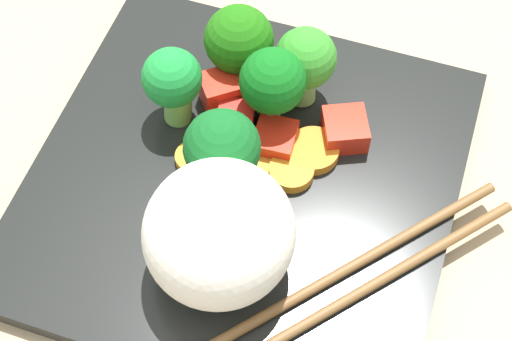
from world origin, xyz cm
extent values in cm
cube|color=tan|center=(0.00, 0.00, -1.00)|extent=(110.00, 110.00, 2.00)
cube|color=black|center=(0.00, 0.00, 0.62)|extent=(26.39, 26.39, 1.24)
ellipsoid|color=white|center=(-5.65, -0.95, 4.76)|extent=(9.71, 9.51, 7.06)
cylinder|color=#59A139|center=(-1.12, 0.80, 2.36)|extent=(1.79, 2.10, 2.48)
sphere|color=#135C22|center=(-0.87, 0.91, 5.20)|extent=(4.40, 4.40, 4.40)
cylinder|color=#66AF49|center=(4.46, 0.24, 2.46)|extent=(1.77, 1.70, 2.53)
sphere|color=#116619|center=(4.62, -0.01, 5.09)|extent=(4.03, 4.03, 4.03)
cylinder|color=#619849|center=(6.93, 3.38, 2.15)|extent=(2.32, 2.45, 2.02)
sphere|color=#1F6812|center=(7.17, 3.21, 4.69)|extent=(4.36, 4.36, 4.36)
cylinder|color=#7BB55D|center=(7.03, -1.08, 2.23)|extent=(2.71, 2.61, 2.28)
sphere|color=#348D2A|center=(7.31, -1.10, 4.70)|extent=(3.84, 3.84, 3.84)
cylinder|color=#71B150|center=(2.68, 5.48, 2.31)|extent=(2.57, 2.54, 2.30)
sphere|color=#1D8E38|center=(2.88, 5.76, 4.75)|extent=(3.67, 3.67, 3.67)
cylinder|color=orange|center=(1.26, -2.57, 1.60)|extent=(3.02, 3.02, 0.72)
cylinder|color=orange|center=(3.14, -3.29, 1.60)|extent=(3.81, 3.81, 0.73)
cylinder|color=orange|center=(-0.11, 3.29, 1.53)|extent=(2.95, 2.95, 0.60)
cylinder|color=orange|center=(0.94, 0.39, 1.51)|extent=(3.71, 3.71, 0.54)
cube|color=red|center=(5.00, -4.64, 2.09)|extent=(3.59, 3.55, 1.71)
cube|color=red|center=(4.76, 3.26, 2.41)|extent=(3.45, 3.51, 2.35)
cube|color=red|center=(3.06, 1.78, 2.07)|extent=(3.00, 2.81, 1.67)
cube|color=red|center=(2.79, -0.91, 1.97)|extent=(2.85, 2.74, 1.46)
ellipsoid|color=tan|center=(7.64, 1.11, 2.22)|extent=(2.82, 3.15, 1.97)
cylinder|color=brown|center=(-5.95, -7.78, 1.54)|extent=(19.72, 15.22, 0.61)
cylinder|color=brown|center=(-5.03, -6.58, 1.54)|extent=(19.72, 15.22, 0.61)
camera|label=1|loc=(-23.14, -10.03, 42.26)|focal=56.36mm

